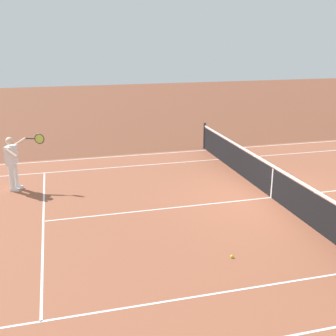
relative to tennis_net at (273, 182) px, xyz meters
The scene contains 6 objects.
ground_plane 0.49m from the tennis_net, ahead, with size 60.00×60.00×0.00m, color brown.
court_slab 0.49m from the tennis_net, ahead, with size 24.20×11.40×0.00m, color #935138.
court_line_markings 0.49m from the tennis_net, ahead, with size 23.85×11.05×0.01m.
tennis_net is the anchor object (origin of this frame).
tennis_player_near 7.70m from the tennis_net, 20.05° to the right, with size 1.18×0.74×1.70m.
tennis_ball 3.90m from the tennis_net, 49.80° to the left, with size 0.07×0.07×0.07m, color #CCE01E.
Camera 1 is at (5.92, 10.46, 4.56)m, focal length 45.82 mm.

